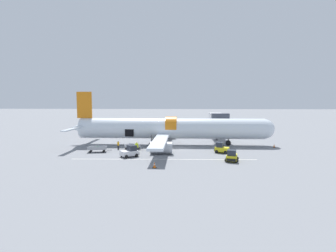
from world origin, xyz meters
The scene contains 18 objects.
ground_plane centered at (0.00, 0.00, 0.00)m, with size 500.00×500.00×0.00m, color slate.
apron_marking_line centered at (-1.71, -9.55, 0.00)m, with size 28.05×1.25×0.01m.
jet_bridge_stub centered at (8.88, 9.72, 4.56)m, with size 3.57×10.43×6.25m.
airplane centered at (-1.59, 3.47, 3.25)m, with size 40.73×35.01×10.65m.
baggage_tug_lead centered at (-7.20, -7.96, 0.76)m, with size 3.11×2.90×1.80m.
baggage_tug_mid centered at (7.72, -4.02, 0.73)m, with size 2.68×2.40×1.78m.
baggage_tug_rear centered at (8.28, -10.34, 0.72)m, with size 2.31×2.88×1.73m.
baggage_cart_loading centered at (-7.93, -1.71, 0.46)m, with size 3.52×2.45×0.98m.
baggage_cart_queued centered at (-13.46, -4.54, 0.51)m, with size 4.14×2.11×1.04m.
ground_crew_loader_a centered at (-10.58, -1.81, 0.82)m, with size 0.43×0.54×1.55m.
ground_crew_loader_b centered at (-3.86, -3.32, 0.93)m, with size 0.53×0.61×1.77m.
ground_crew_driver centered at (-6.72, -4.49, 0.97)m, with size 0.60×0.58×1.85m.
ground_crew_supervisor centered at (-3.69, -0.03, 0.95)m, with size 0.63×0.50×1.81m.
ground_crew_helper centered at (-4.16, -1.95, 0.88)m, with size 0.53×0.53×1.67m.
ground_crew_marshal centered at (-3.54, -1.05, 0.98)m, with size 0.65×0.52×1.86m.
safety_cone_nose centered at (18.51, 1.79, 0.30)m, with size 0.47×0.47×0.64m.
safety_cone_engine_left centered at (-2.59, -14.71, 0.36)m, with size 0.57×0.57×0.77m.
safety_cone_wingtip centered at (-0.99, -4.82, 0.31)m, with size 0.61×0.61×0.67m.
Camera 1 is at (1.02, -48.34, 8.73)m, focal length 28.00 mm.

